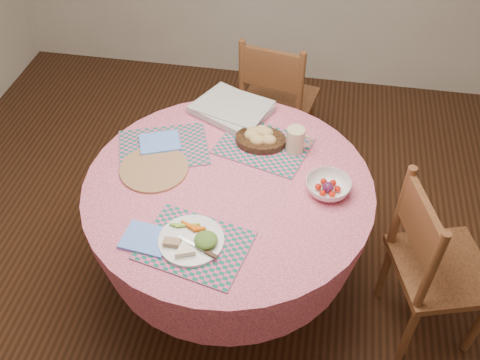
% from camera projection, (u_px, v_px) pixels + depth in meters
% --- Properties ---
extents(ground, '(4.00, 4.00, 0.00)m').
position_uv_depth(ground, '(231.00, 285.00, 2.79)').
color(ground, '#331C0F').
rests_on(ground, ground).
extents(dining_table, '(1.24, 1.24, 0.75)m').
position_uv_depth(dining_table, '(229.00, 214.00, 2.41)').
color(dining_table, pink).
rests_on(dining_table, ground).
extents(chair_right, '(0.50, 0.51, 0.90)m').
position_uv_depth(chair_right, '(433.00, 264.00, 2.31)').
color(chair_right, brown).
rests_on(chair_right, ground).
extents(chair_back, '(0.48, 0.47, 0.89)m').
position_uv_depth(chair_back, '(276.00, 100.00, 3.18)').
color(chair_back, brown).
rests_on(chair_back, ground).
extents(placemat_front, '(0.46, 0.38, 0.01)m').
position_uv_depth(placemat_front, '(195.00, 245.00, 2.03)').
color(placemat_front, '#126552').
rests_on(placemat_front, dining_table).
extents(placemat_left, '(0.48, 0.42, 0.01)m').
position_uv_depth(placemat_left, '(164.00, 147.00, 2.43)').
color(placemat_left, '#126552').
rests_on(placemat_left, dining_table).
extents(placemat_back, '(0.47, 0.40, 0.01)m').
position_uv_depth(placemat_back, '(264.00, 146.00, 2.44)').
color(placemat_back, '#126552').
rests_on(placemat_back, dining_table).
extents(wicker_trivet, '(0.30, 0.30, 0.01)m').
position_uv_depth(wicker_trivet, '(154.00, 169.00, 2.33)').
color(wicker_trivet, '#966141').
rests_on(wicker_trivet, dining_table).
extents(napkin_near, '(0.20, 0.16, 0.01)m').
position_uv_depth(napkin_near, '(146.00, 239.00, 2.04)').
color(napkin_near, '#6395FE').
rests_on(napkin_near, dining_table).
extents(napkin_far, '(0.22, 0.20, 0.01)m').
position_uv_depth(napkin_far, '(160.00, 143.00, 2.44)').
color(napkin_far, '#6395FE').
rests_on(napkin_far, placemat_left).
extents(dinner_plate, '(0.25, 0.25, 0.05)m').
position_uv_depth(dinner_plate, '(193.00, 240.00, 2.02)').
color(dinner_plate, white).
rests_on(dinner_plate, placemat_front).
extents(bread_bowl, '(0.23, 0.23, 0.08)m').
position_uv_depth(bread_bowl, '(260.00, 137.00, 2.43)').
color(bread_bowl, black).
rests_on(bread_bowl, placemat_back).
extents(latte_mug, '(0.12, 0.08, 0.12)m').
position_uv_depth(latte_mug, '(296.00, 140.00, 2.37)').
color(latte_mug, '#CFBB8E').
rests_on(latte_mug, placemat_back).
extents(fruit_bowl, '(0.23, 0.23, 0.06)m').
position_uv_depth(fruit_bowl, '(328.00, 187.00, 2.21)').
color(fruit_bowl, white).
rests_on(fruit_bowl, dining_table).
extents(newspaper_stack, '(0.43, 0.39, 0.04)m').
position_uv_depth(newspaper_stack, '(232.00, 109.00, 2.60)').
color(newspaper_stack, silver).
rests_on(newspaper_stack, dining_table).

